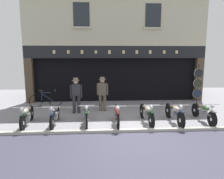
# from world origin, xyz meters

# --- Properties ---
(ground) EXTENTS (22.57, 22.00, 0.18)m
(ground) POSITION_xyz_m (0.00, -0.98, -0.04)
(ground) COLOR gray
(shop_facade) EXTENTS (10.87, 4.42, 6.86)m
(shop_facade) POSITION_xyz_m (0.00, 6.98, 1.81)
(shop_facade) COLOR black
(shop_facade) RESTS_ON ground
(motorcycle_far_left) EXTENTS (0.62, 1.95, 0.90)m
(motorcycle_far_left) POSITION_xyz_m (-3.90, 1.03, 0.41)
(motorcycle_far_left) COLOR black
(motorcycle_far_left) RESTS_ON ground
(motorcycle_left) EXTENTS (0.62, 1.94, 0.91)m
(motorcycle_left) POSITION_xyz_m (-2.81, 1.02, 0.42)
(motorcycle_left) COLOR black
(motorcycle_left) RESTS_ON ground
(motorcycle_center_left) EXTENTS (0.62, 1.95, 0.91)m
(motorcycle_center_left) POSITION_xyz_m (-1.54, 1.10, 0.42)
(motorcycle_center_left) COLOR black
(motorcycle_center_left) RESTS_ON ground
(motorcycle_center) EXTENTS (0.62, 1.98, 0.92)m
(motorcycle_center) POSITION_xyz_m (-0.33, 0.92, 0.43)
(motorcycle_center) COLOR black
(motorcycle_center) RESTS_ON ground
(motorcycle_center_right) EXTENTS (0.62, 1.98, 0.91)m
(motorcycle_center_right) POSITION_xyz_m (0.92, 1.04, 0.42)
(motorcycle_center_right) COLOR black
(motorcycle_center_right) RESTS_ON ground
(motorcycle_right) EXTENTS (0.62, 2.08, 0.93)m
(motorcycle_right) POSITION_xyz_m (2.06, 0.96, 0.43)
(motorcycle_right) COLOR black
(motorcycle_right) RESTS_ON ground
(motorcycle_far_right) EXTENTS (0.62, 1.98, 0.90)m
(motorcycle_far_right) POSITION_xyz_m (3.35, 1.07, 0.41)
(motorcycle_far_right) COLOR black
(motorcycle_far_right) RESTS_ON ground
(salesman_left) EXTENTS (0.56, 0.37, 1.71)m
(salesman_left) POSITION_xyz_m (-2.12, 2.71, 0.96)
(salesman_left) COLOR #2D2D33
(salesman_left) RESTS_ON ground
(shopkeeper_center) EXTENTS (0.55, 0.36, 1.71)m
(shopkeeper_center) POSITION_xyz_m (-0.86, 3.06, 0.95)
(shopkeeper_center) COLOR brown
(shopkeeper_center) RESTS_ON ground
(tyre_sign_pole) EXTENTS (0.51, 0.06, 2.29)m
(tyre_sign_pole) POSITION_xyz_m (4.38, 3.83, 1.24)
(tyre_sign_pole) COLOR #232328
(tyre_sign_pole) RESTS_ON ground
(advert_board_near) EXTENTS (0.79, 0.03, 0.94)m
(advert_board_near) POSITION_xyz_m (-2.45, 5.40, 1.61)
(advert_board_near) COLOR silver
(advert_board_far) EXTENTS (0.71, 0.03, 0.88)m
(advert_board_far) POSITION_xyz_m (-3.74, 5.40, 1.57)
(advert_board_far) COLOR silver
(leaning_bicycle) EXTENTS (1.71, 0.50, 0.95)m
(leaning_bicycle) POSITION_xyz_m (-3.92, 4.05, 0.38)
(leaning_bicycle) COLOR black
(leaning_bicycle) RESTS_ON ground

